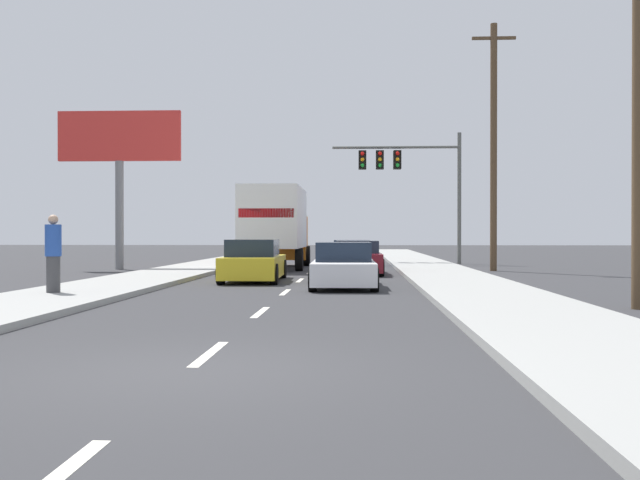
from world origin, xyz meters
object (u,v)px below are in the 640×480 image
(traffic_signal_mast, at_px, (401,168))
(pedestrian_near_corner, at_px, (53,253))
(utility_pole_mid, at_px, (494,144))
(roadside_billboard, at_px, (119,152))
(utility_pole_near, at_px, (639,94))
(box_truck, at_px, (276,223))
(car_yellow, at_px, (254,262))
(car_white, at_px, (344,267))
(car_blue, at_px, (352,254))
(car_maroon, at_px, (357,259))

(traffic_signal_mast, relative_size, pedestrian_near_corner, 3.64)
(utility_pole_mid, height_order, roadside_billboard, utility_pole_mid)
(roadside_billboard, bearing_deg, utility_pole_near, -45.37)
(box_truck, xyz_separation_m, pedestrian_near_corner, (-3.65, -15.31, -0.94))
(car_yellow, distance_m, car_white, 3.90)
(car_blue, distance_m, pedestrian_near_corner, 19.54)
(car_white, distance_m, utility_pole_mid, 12.38)
(box_truck, distance_m, car_blue, 4.66)
(roadside_billboard, bearing_deg, car_blue, 21.39)
(car_blue, xyz_separation_m, car_white, (-0.13, -14.20, 0.00))
(roadside_billboard, bearing_deg, traffic_signal_mast, 28.31)
(car_blue, bearing_deg, car_white, -90.52)
(utility_pole_near, relative_size, utility_pole_mid, 0.83)
(box_truck, distance_m, car_white, 11.80)
(car_blue, distance_m, car_maroon, 7.26)
(utility_pole_near, bearing_deg, traffic_signal_mast, 98.57)
(traffic_signal_mast, xyz_separation_m, pedestrian_near_corner, (-9.50, -21.08, -3.88))
(car_blue, xyz_separation_m, pedestrian_near_corner, (-6.97, -18.25, 0.50))
(pedestrian_near_corner, bearing_deg, car_yellow, 59.51)
(pedestrian_near_corner, bearing_deg, box_truck, 76.58)
(car_blue, xyz_separation_m, traffic_signal_mast, (2.52, 2.83, 4.38))
(box_truck, relative_size, roadside_billboard, 1.15)
(car_maroon, xyz_separation_m, pedestrian_near_corner, (-7.23, -10.99, 0.48))
(car_maroon, xyz_separation_m, traffic_signal_mast, (2.27, 10.09, 4.37))
(car_blue, xyz_separation_m, utility_pole_near, (5.99, -20.16, 3.80))
(traffic_signal_mast, height_order, roadside_billboard, roadside_billboard)
(car_white, bearing_deg, car_maroon, 86.80)
(box_truck, height_order, car_yellow, box_truck)
(car_blue, relative_size, pedestrian_near_corner, 2.48)
(car_white, relative_size, utility_pole_near, 0.53)
(car_maroon, height_order, car_white, car_white)
(box_truck, distance_m, roadside_billboard, 7.44)
(car_white, height_order, pedestrian_near_corner, pedestrian_near_corner)
(utility_pole_near, distance_m, roadside_billboard, 22.81)
(roadside_billboard, bearing_deg, box_truck, 8.40)
(car_blue, distance_m, utility_pole_near, 21.37)
(car_blue, height_order, pedestrian_near_corner, pedestrian_near_corner)
(box_truck, relative_size, utility_pole_near, 0.93)
(box_truck, distance_m, utility_pole_near, 19.72)
(box_truck, bearing_deg, utility_pole_near, -61.60)
(car_blue, height_order, roadside_billboard, roadside_billboard)
(car_white, height_order, roadside_billboard, roadside_billboard)
(utility_pole_mid, xyz_separation_m, pedestrian_near_corner, (-12.90, -13.77, -4.20))
(pedestrian_near_corner, bearing_deg, car_white, 30.60)
(car_yellow, relative_size, car_maroon, 1.04)
(utility_pole_near, distance_m, utility_pole_mid, 15.70)
(box_truck, bearing_deg, utility_pole_mid, -9.46)
(car_blue, height_order, utility_pole_near, utility_pole_near)
(car_yellow, xyz_separation_m, car_white, (2.96, -2.54, -0.04))
(box_truck, bearing_deg, car_maroon, -50.37)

